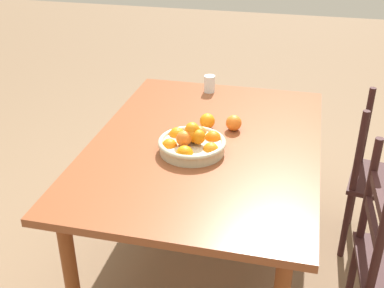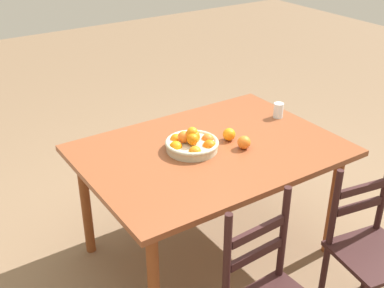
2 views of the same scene
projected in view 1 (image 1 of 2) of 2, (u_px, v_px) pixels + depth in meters
ground_plane at (203, 264)px, 2.73m from camera, size 12.00×12.00×0.00m
dining_table at (205, 157)px, 2.40m from camera, size 1.52×1.08×0.77m
chair_near_window at (379, 182)px, 2.68m from camera, size 0.44×0.44×0.90m
fruit_bowl at (192, 143)px, 2.26m from camera, size 0.32×0.32×0.15m
orange_loose_0 at (234, 123)px, 2.46m from camera, size 0.08×0.08×0.08m
orange_loose_1 at (207, 121)px, 2.48m from camera, size 0.08×0.08×0.08m
drinking_glass at (210, 84)px, 2.91m from camera, size 0.07×0.07×0.10m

